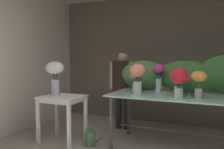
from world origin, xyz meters
The scene contains 15 objects.
ground_plane centered at (0.00, 1.62, 0.00)m, with size 7.14×7.14×0.00m, color #9E9384.
wall_back centered at (0.00, 3.25, 1.36)m, with size 5.01×0.12×2.72m, color #706656.
wall_left centered at (-2.50, 1.62, 1.36)m, with size 0.12×3.37×2.72m, color beige.
display_table_glass centered at (0.52, 1.71, 0.74)m, with size 2.15×0.99×0.86m.
side_table_white centered at (-1.35, 1.29, 0.67)m, with size 0.69×0.59×0.79m.
florist centered at (-0.71, 2.41, 0.94)m, with size 0.57×0.24×1.53m.
foliage_backdrop centered at (0.65, 2.09, 1.14)m, with size 2.38×0.28×0.63m.
vase_crimson_hydrangea centered at (0.54, 1.46, 1.13)m, with size 0.27×0.26×0.43m.
vase_coral_freesia centered at (-0.10, 1.54, 1.16)m, with size 0.25×0.25×0.48m.
vase_magenta_anemones centered at (0.14, 1.91, 1.15)m, with size 0.21×0.19×0.46m.
vase_blush_lilies centered at (0.49, 1.75, 1.11)m, with size 0.27×0.24×0.41m.
vase_sunset_tulips centered at (0.80, 1.55, 1.12)m, with size 0.22×0.22×0.39m.
vase_rosy_peonies centered at (-0.23, 1.81, 1.06)m, with size 0.18×0.18×0.34m.
vase_white_roses_tall centered at (-1.48, 1.29, 1.18)m, with size 0.31×0.31×0.58m.
watering_can centered at (-0.82, 1.31, 0.13)m, with size 0.35×0.18×0.34m.
Camera 1 is at (1.14, -2.22, 1.49)m, focal length 40.76 mm.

